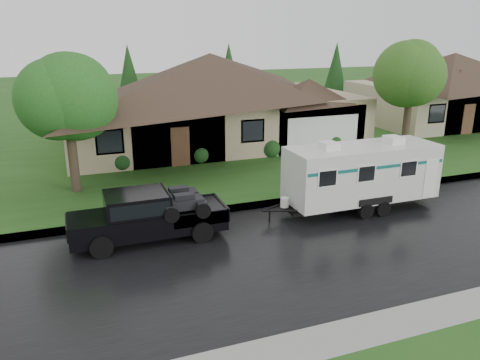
# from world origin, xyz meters

# --- Properties ---
(ground) EXTENTS (140.00, 140.00, 0.00)m
(ground) POSITION_xyz_m (0.00, 0.00, 0.00)
(ground) COLOR #234F18
(ground) RESTS_ON ground
(road) EXTENTS (140.00, 8.00, 0.01)m
(road) POSITION_xyz_m (0.00, -2.00, 0.01)
(road) COLOR black
(road) RESTS_ON ground
(curb) EXTENTS (140.00, 0.50, 0.15)m
(curb) POSITION_xyz_m (0.00, 2.25, 0.07)
(curb) COLOR gray
(curb) RESTS_ON ground
(lawn) EXTENTS (140.00, 26.00, 0.15)m
(lawn) POSITION_xyz_m (0.00, 15.00, 0.07)
(lawn) COLOR #234F18
(lawn) RESTS_ON ground
(house_main) EXTENTS (19.44, 10.80, 6.90)m
(house_main) POSITION_xyz_m (2.29, 13.84, 3.59)
(house_main) COLOR tan
(house_main) RESTS_ON lawn
(house_neighbor) EXTENTS (15.12, 9.72, 6.45)m
(house_neighbor) POSITION_xyz_m (22.27, 14.34, 3.32)
(house_neighbor) COLOR tan
(house_neighbor) RESTS_ON lawn
(tree_left_green) EXTENTS (3.70, 3.70, 6.13)m
(tree_left_green) POSITION_xyz_m (-6.65, 6.61, 4.40)
(tree_left_green) COLOR #382B1E
(tree_left_green) RESTS_ON lawn
(tree_right_green) EXTENTS (3.96, 3.96, 6.56)m
(tree_right_green) POSITION_xyz_m (12.31, 7.72, 4.70)
(tree_right_green) COLOR #382B1E
(tree_right_green) RESTS_ON lawn
(shrub_row) EXTENTS (13.60, 1.00, 1.00)m
(shrub_row) POSITION_xyz_m (2.00, 9.30, 0.65)
(shrub_row) COLOR #143814
(shrub_row) RESTS_ON lawn
(pickup_truck) EXTENTS (5.35, 2.03, 1.78)m
(pickup_truck) POSITION_xyz_m (-4.51, 0.58, 0.96)
(pickup_truck) COLOR black
(pickup_truck) RESTS_ON ground
(travel_trailer) EXTENTS (6.60, 2.32, 2.96)m
(travel_trailer) POSITION_xyz_m (4.29, 0.58, 1.57)
(travel_trailer) COLOR silver
(travel_trailer) RESTS_ON ground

